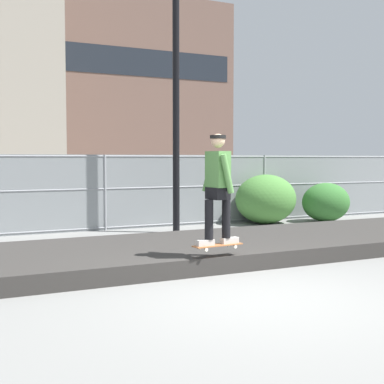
% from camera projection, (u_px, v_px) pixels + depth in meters
% --- Properties ---
extents(ground_plane, '(120.00, 120.00, 0.00)m').
position_uv_depth(ground_plane, '(264.00, 298.00, 6.59)').
color(ground_plane, slate).
extents(gravel_berm, '(16.11, 2.95, 0.27)m').
position_uv_depth(gravel_berm, '(173.00, 251.00, 9.16)').
color(gravel_berm, '#33302D').
rests_on(gravel_berm, ground_plane).
extents(skateboard, '(0.81, 0.27, 0.07)m').
position_uv_depth(skateboard, '(218.00, 245.00, 7.92)').
color(skateboard, '#9E5B33').
extents(skater, '(0.73, 0.60, 1.66)m').
position_uv_depth(skater, '(218.00, 182.00, 7.86)').
color(skater, '#B2ADA8').
rests_on(skater, skateboard).
extents(chain_fence, '(18.52, 0.06, 1.85)m').
position_uv_depth(chain_fence, '(105.00, 192.00, 12.83)').
color(chain_fence, gray).
rests_on(chain_fence, ground_plane).
extents(street_lamp, '(0.44, 0.44, 7.25)m').
position_uv_depth(street_lamp, '(176.00, 41.00, 12.17)').
color(street_lamp, black).
rests_on(street_lamp, ground_plane).
extents(parked_car_mid, '(4.49, 2.13, 1.66)m').
position_uv_depth(parked_car_mid, '(190.00, 188.00, 16.27)').
color(parked_car_mid, silver).
rests_on(parked_car_mid, ground_plane).
extents(parked_car_far, '(4.41, 1.97, 1.66)m').
position_uv_depth(parked_car_far, '(355.00, 183.00, 19.58)').
color(parked_car_far, '#566B4C').
rests_on(parked_car_far, ground_plane).
extents(office_block, '(18.34, 10.75, 17.01)m').
position_uv_depth(office_block, '(128.00, 92.00, 53.22)').
color(office_block, brown).
rests_on(office_block, ground_plane).
extents(shrub_left, '(1.72, 1.41, 1.33)m').
position_uv_depth(shrub_left, '(266.00, 199.00, 14.14)').
color(shrub_left, '#477F38').
rests_on(shrub_left, ground_plane).
extents(shrub_center, '(1.40, 1.15, 1.08)m').
position_uv_depth(shrub_center, '(326.00, 202.00, 14.62)').
color(shrub_center, '#336B2D').
rests_on(shrub_center, ground_plane).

